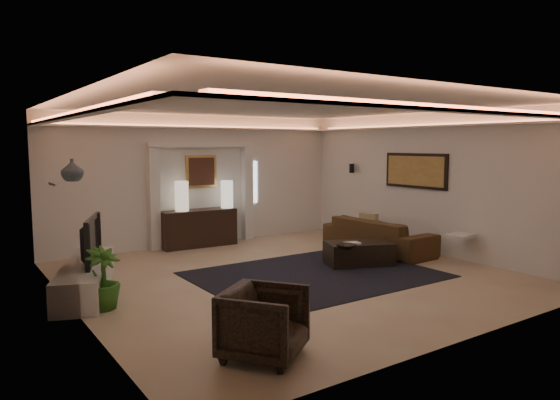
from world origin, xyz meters
TOP-DOWN VIEW (x-y plane):
  - floor at (0.00, 0.00)m, footprint 7.00×7.00m
  - ceiling at (0.00, 0.00)m, footprint 7.00×7.00m
  - wall_back at (0.00, 3.50)m, footprint 7.00×0.00m
  - wall_front at (0.00, -3.50)m, footprint 7.00×0.00m
  - wall_left at (-3.50, 0.00)m, footprint 0.00×7.00m
  - wall_right at (3.50, 0.00)m, footprint 0.00×7.00m
  - cove_soffit at (0.00, 0.00)m, footprint 7.00×7.00m
  - daylight_slit at (1.35, 3.48)m, footprint 0.25×0.03m
  - area_rug at (0.40, -0.20)m, footprint 4.00×3.00m
  - pilaster_left at (-1.15, 3.40)m, footprint 0.22×0.20m
  - pilaster_right at (1.15, 3.40)m, footprint 0.22×0.20m
  - alcove_header at (0.00, 3.40)m, footprint 2.52×0.20m
  - painting_frame at (0.00, 3.47)m, footprint 0.74×0.04m
  - painting_canvas at (0.00, 3.44)m, footprint 0.62×0.02m
  - art_panel_frame at (3.47, 0.30)m, footprint 0.04×1.64m
  - art_panel_gold at (3.44, 0.30)m, footprint 0.02×1.50m
  - wall_sconce at (3.38, 2.20)m, footprint 0.12×0.12m
  - wall_niche at (-3.44, 1.40)m, footprint 0.10×0.55m
  - console at (-0.20, 3.25)m, footprint 1.69×0.59m
  - lamp_left at (-0.58, 3.25)m, footprint 0.39×0.39m
  - lamp_right at (0.50, 3.21)m, footprint 0.36×0.36m
  - media_ledge at (-3.15, 0.95)m, footprint 1.45×2.52m
  - tv at (-3.15, 0.94)m, footprint 1.20×0.62m
  - figurine at (-2.84, 1.98)m, footprint 0.19×0.19m
  - ginger_jar at (-3.15, 1.56)m, footprint 0.46×0.46m
  - plant at (-3.15, -0.01)m, footprint 0.62×0.62m
  - sofa at (2.67, 0.56)m, footprint 2.48×1.08m
  - throw_blanket at (3.15, -1.10)m, footprint 0.54×0.47m
  - throw_pillow at (2.82, 1.01)m, footprint 0.21×0.44m
  - coffee_table at (1.54, -0.06)m, footprint 1.37×1.06m
  - bowl at (0.93, -0.39)m, footprint 0.40×0.40m
  - magazine at (1.31, -0.12)m, footprint 0.31×0.25m
  - armchair at (-2.17, -2.59)m, footprint 1.14×1.14m

SIDE VIEW (x-z plane):
  - floor at x=0.00m, z-range 0.00..0.00m
  - area_rug at x=0.40m, z-range 0.00..0.01m
  - coffee_table at x=1.54m, z-range -0.02..0.43m
  - media_ledge at x=-3.15m, z-range -0.01..0.46m
  - sofa at x=2.67m, z-range 0.00..0.71m
  - armchair at x=-2.17m, z-range 0.00..0.75m
  - console at x=-0.20m, z-range -0.02..0.82m
  - magazine at x=1.31m, z-range 0.41..0.44m
  - plant at x=-3.15m, z-range 0.00..0.86m
  - bowl at x=0.93m, z-range 0.41..0.49m
  - throw_blanket at x=3.15m, z-range 0.52..0.58m
  - throw_pillow at x=2.82m, z-range 0.34..0.76m
  - figurine at x=-2.84m, z-range 0.43..0.85m
  - tv at x=-3.15m, z-range 0.45..1.16m
  - lamp_left at x=-0.58m, z-range 0.76..1.42m
  - lamp_right at x=0.50m, z-range 0.78..1.40m
  - pilaster_left at x=-1.15m, z-range 0.00..2.20m
  - pilaster_right at x=1.15m, z-range 0.00..2.20m
  - daylight_slit at x=1.35m, z-range 0.85..1.85m
  - wall_back at x=0.00m, z-range -2.05..4.95m
  - wall_front at x=0.00m, z-range -2.05..4.95m
  - wall_left at x=-3.50m, z-range -2.05..4.95m
  - wall_right at x=3.50m, z-range -2.05..4.95m
  - painting_frame at x=0.00m, z-range 1.28..2.02m
  - painting_canvas at x=0.00m, z-range 1.34..1.96m
  - wall_niche at x=-3.44m, z-range 1.63..1.67m
  - wall_sconce at x=3.38m, z-range 1.57..1.79m
  - art_panel_gold at x=3.44m, z-range 1.39..2.01m
  - art_panel_frame at x=3.47m, z-range 1.33..2.07m
  - ginger_jar at x=-3.15m, z-range 1.67..2.03m
  - alcove_header at x=0.00m, z-range 2.19..2.31m
  - cove_soffit at x=0.00m, z-range 2.60..2.64m
  - ceiling at x=0.00m, z-range 2.90..2.90m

